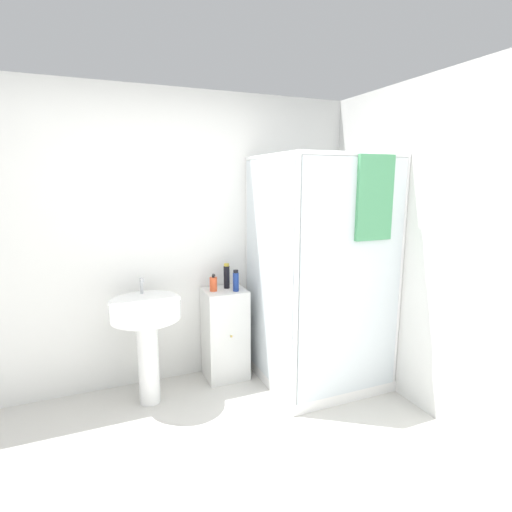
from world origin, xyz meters
TOP-DOWN VIEW (x-y plane):
  - wall_back at (0.00, 1.70)m, footprint 6.40×0.06m
  - wall_right at (1.70, 0.00)m, footprint 0.06×6.40m
  - shower_enclosure at (1.12, 1.10)m, footprint 0.98×1.01m
  - vanity_cabinet at (0.43, 1.50)m, footprint 0.36×0.35m
  - sink at (-0.27, 1.33)m, footprint 0.54×0.54m
  - soap_dispenser at (0.33, 1.50)m, footprint 0.06×0.07m
  - shampoo_bottle_tall_black at (0.46, 1.55)m, footprint 0.05×0.05m
  - shampoo_bottle_blue at (0.51, 1.42)m, footprint 0.05×0.05m

SIDE VIEW (x-z plane):
  - vanity_cabinet at x=0.43m, z-range 0.00..0.81m
  - shower_enclosure at x=1.12m, z-range -0.48..1.48m
  - sink at x=-0.27m, z-range 0.16..1.14m
  - soap_dispenser at x=0.33m, z-range 0.80..0.95m
  - shampoo_bottle_blue at x=0.51m, z-range 0.81..1.00m
  - shampoo_bottle_tall_black at x=0.46m, z-range 0.81..1.03m
  - wall_back at x=0.00m, z-range 0.00..2.50m
  - wall_right at x=1.70m, z-range 0.00..2.50m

